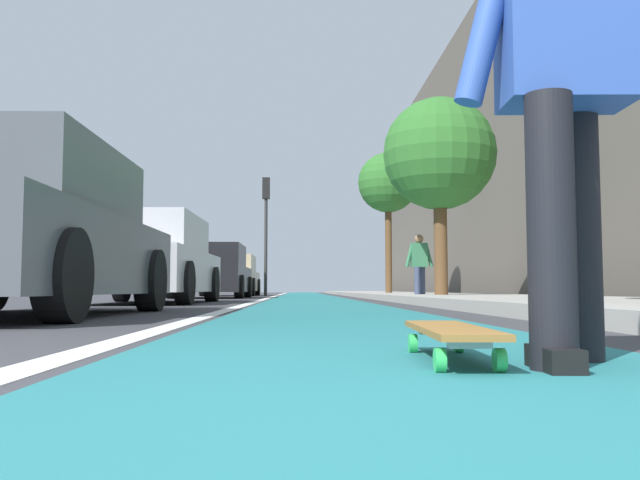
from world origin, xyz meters
name	(u,v)px	position (x,y,z in m)	size (l,w,h in m)	color
ground_plane	(316,304)	(10.00, 0.00, 0.00)	(80.00, 80.00, 0.00)	#38383D
bike_lane_paint	(306,296)	(24.00, 0.00, 0.00)	(56.00, 1.92, 0.00)	#237075
lane_stripe_white	(272,297)	(20.00, 1.11, 0.00)	(52.00, 0.16, 0.01)	silver
sidewalk_curb	(415,295)	(18.00, -3.05, 0.06)	(52.00, 3.20, 0.13)	#9E9B93
building_facade	(482,156)	(22.00, -6.16, 4.91)	(40.00, 1.20, 9.82)	#5A5249
skateboard	(450,333)	(1.04, -0.20, 0.09)	(0.85, 0.24, 0.11)	green
skater_person	(564,69)	(0.89, -0.54, 0.94)	(0.45, 0.72, 1.64)	black
parked_car_near	(17,234)	(4.84, 2.79, 0.72)	(4.28, 2.01, 1.49)	#4C5156
parked_car_mid	(149,261)	(10.51, 2.87, 0.73)	(4.58, 2.03, 1.50)	#B7B7BC
parked_car_far	(212,273)	(17.49, 2.67, 0.70)	(4.13, 1.99, 1.47)	black
parked_car_end	(232,276)	(23.72, 2.75, 0.71)	(4.34, 1.94, 1.48)	tan
traffic_light	(266,214)	(24.04, 1.51, 3.06)	(0.33, 0.28, 4.44)	#2D2D2D
street_tree_mid	(439,155)	(12.63, -2.65, 3.05)	(2.35, 2.35, 4.25)	brown
street_tree_far	(388,184)	(20.65, -2.65, 3.70)	(1.97, 1.97, 4.73)	brown
pedestrian_distant	(419,262)	(14.02, -2.46, 0.85)	(0.42, 0.65, 1.49)	#384260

